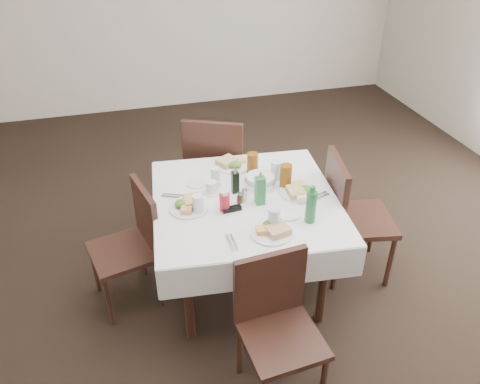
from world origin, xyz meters
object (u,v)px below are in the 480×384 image
at_px(chair_south, 276,318).
at_px(chair_west, 134,239).
at_px(chair_north, 216,164).
at_px(bread_basket, 260,181).
at_px(water_n, 216,176).
at_px(water_e, 276,170).
at_px(oil_cruet_dark, 235,181).
at_px(dining_table, 245,209).
at_px(oil_cruet_green, 260,189).
at_px(water_w, 198,204).
at_px(ketchup_bottle, 225,201).
at_px(coffee_mug, 212,188).
at_px(chair_east, 348,211).
at_px(green_bottle, 311,206).
at_px(water_s, 274,218).

relative_size(chair_south, chair_west, 1.00).
distance_m(chair_north, bread_basket, 0.74).
relative_size(water_n, water_e, 0.90).
xyz_separation_m(water_e, oil_cruet_dark, (-0.32, -0.09, 0.02)).
height_order(dining_table, water_e, water_e).
relative_size(chair_north, oil_cruet_green, 4.07).
distance_m(water_w, ketchup_bottle, 0.17).
height_order(dining_table, chair_north, chair_north).
distance_m(oil_cruet_dark, oil_cruet_green, 0.21).
bearing_deg(water_w, oil_cruet_green, 0.09).
relative_size(water_n, water_w, 0.99).
height_order(chair_south, bread_basket, chair_south).
bearing_deg(coffee_mug, chair_east, -10.72).
relative_size(water_w, oil_cruet_green, 0.51).
height_order(water_w, ketchup_bottle, ketchup_bottle).
bearing_deg(coffee_mug, oil_cruet_green, -36.32).
height_order(dining_table, green_bottle, green_bottle).
bearing_deg(water_s, water_e, 69.81).
xyz_separation_m(oil_cruet_green, coffee_mug, (-0.28, 0.20, -0.07)).
relative_size(chair_east, oil_cruet_dark, 4.94).
distance_m(water_s, water_w, 0.49).
relative_size(chair_west, water_s, 6.32).
relative_size(chair_north, green_bottle, 4.01).
distance_m(dining_table, chair_east, 0.76).
distance_m(dining_table, oil_cruet_dark, 0.20).
relative_size(ketchup_bottle, coffee_mug, 1.11).
distance_m(water_n, green_bottle, 0.74).
xyz_separation_m(chair_west, water_e, (1.03, 0.09, 0.33)).
bearing_deg(ketchup_bottle, coffee_mug, 99.09).
bearing_deg(chair_west, water_e, 5.00).
bearing_deg(chair_east, chair_south, -136.63).
distance_m(water_e, coffee_mug, 0.48).
relative_size(chair_north, water_w, 7.99).
distance_m(chair_west, green_bottle, 1.21).
bearing_deg(water_s, water_n, 111.27).
xyz_separation_m(water_n, coffee_mug, (-0.05, -0.10, -0.02)).
height_order(chair_east, coffee_mug, chair_east).
bearing_deg(water_s, chair_north, 94.66).
relative_size(water_w, coffee_mug, 0.97).
relative_size(chair_east, green_bottle, 3.87).
relative_size(chair_west, ketchup_bottle, 6.12).
xyz_separation_m(chair_south, oil_cruet_green, (0.13, 0.74, 0.37)).
relative_size(water_s, oil_cruet_green, 0.56).
relative_size(chair_south, green_bottle, 3.51).
bearing_deg(chair_south, water_s, 74.24).
bearing_deg(green_bottle, oil_cruet_dark, 129.48).
height_order(water_w, green_bottle, green_bottle).
relative_size(chair_south, coffee_mug, 6.82).
height_order(dining_table, oil_cruet_green, oil_cruet_green).
xyz_separation_m(chair_south, water_n, (-0.09, 1.05, 0.32)).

